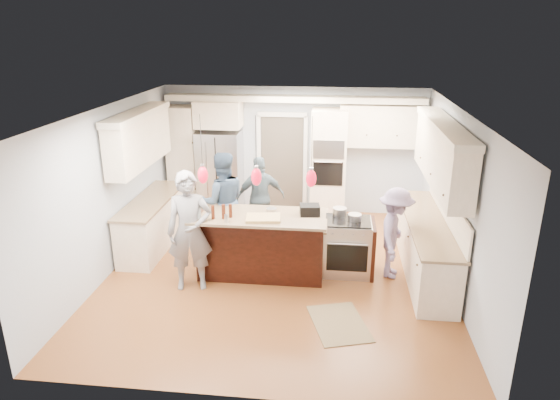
{
  "coord_description": "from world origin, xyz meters",
  "views": [
    {
      "loc": [
        0.88,
        -7.4,
        3.89
      ],
      "look_at": [
        0.0,
        0.35,
        1.15
      ],
      "focal_mm": 32.0,
      "sensor_mm": 36.0,
      "label": 1
    }
  ],
  "objects_px": {
    "kitchen_island": "(263,243)",
    "person_far_left": "(222,201)",
    "person_bar_end": "(190,231)",
    "refrigerator": "(220,173)",
    "island_range": "(349,246)"
  },
  "relations": [
    {
      "from": "refrigerator",
      "to": "island_range",
      "type": "xyz_separation_m",
      "value": [
        2.71,
        -2.49,
        -0.44
      ]
    },
    {
      "from": "island_range",
      "to": "person_far_left",
      "type": "height_order",
      "value": "person_far_left"
    },
    {
      "from": "refrigerator",
      "to": "person_bar_end",
      "type": "height_order",
      "value": "person_bar_end"
    },
    {
      "from": "kitchen_island",
      "to": "person_far_left",
      "type": "distance_m",
      "value": 1.23
    },
    {
      "from": "person_bar_end",
      "to": "person_far_left",
      "type": "distance_m",
      "value": 1.5
    },
    {
      "from": "refrigerator",
      "to": "kitchen_island",
      "type": "distance_m",
      "value": 2.91
    },
    {
      "from": "kitchen_island",
      "to": "person_bar_end",
      "type": "bearing_deg",
      "value": -145.18
    },
    {
      "from": "refrigerator",
      "to": "person_far_left",
      "type": "height_order",
      "value": "person_far_left"
    },
    {
      "from": "island_range",
      "to": "kitchen_island",
      "type": "bearing_deg",
      "value": -176.92
    },
    {
      "from": "person_bar_end",
      "to": "refrigerator",
      "type": "bearing_deg",
      "value": 81.87
    },
    {
      "from": "person_bar_end",
      "to": "person_far_left",
      "type": "height_order",
      "value": "person_bar_end"
    },
    {
      "from": "refrigerator",
      "to": "kitchen_island",
      "type": "xyz_separation_m",
      "value": [
        1.3,
        -2.57,
        -0.41
      ]
    },
    {
      "from": "island_range",
      "to": "person_bar_end",
      "type": "bearing_deg",
      "value": -162.06
    },
    {
      "from": "refrigerator",
      "to": "person_far_left",
      "type": "xyz_separation_m",
      "value": [
        0.45,
        -1.79,
        0.0
      ]
    },
    {
      "from": "person_bar_end",
      "to": "kitchen_island",
      "type": "bearing_deg",
      "value": 21.75
    }
  ]
}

